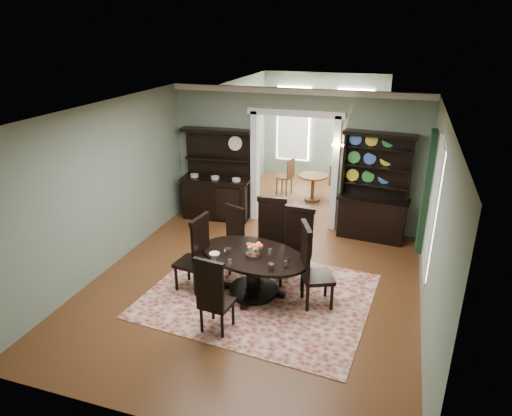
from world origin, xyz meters
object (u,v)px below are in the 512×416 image
Objects in this scene: dining_table at (253,266)px; sideboard at (217,188)px; welsh_dresser at (373,201)px; parlor_table at (313,184)px.

sideboard is (-1.83, 2.86, 0.21)m from dining_table.
parlor_table is at bearing 137.58° from welsh_dresser.
dining_table is 4.63m from parlor_table.
welsh_dresser is 2.42m from parlor_table.
sideboard is 2.84× the size of parlor_table.
sideboard is at bearing 136.76° from dining_table.
dining_table is 3.33m from welsh_dresser.
welsh_dresser reaches higher than dining_table.
welsh_dresser reaches higher than sideboard.
dining_table is 1.01× the size of sideboard.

